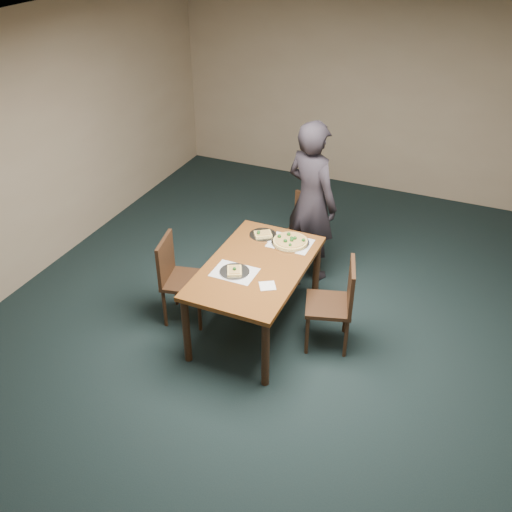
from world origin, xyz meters
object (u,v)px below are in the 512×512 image
at_px(chair_left, 178,275).
at_px(chair_right, 337,300).
at_px(slice_plate_near, 235,271).
at_px(diner, 311,202).
at_px(dining_table, 256,273).
at_px(chair_far, 303,231).
at_px(slice_plate_far, 263,234).
at_px(pizza_pan, 290,241).

bearing_deg(chair_left, chair_right, -94.35).
distance_m(chair_left, slice_plate_near, 0.70).
bearing_deg(diner, slice_plate_near, 102.77).
relative_size(dining_table, chair_far, 1.65).
relative_size(dining_table, chair_right, 1.65).
height_order(chair_far, chair_right, same).
distance_m(dining_table, slice_plate_near, 0.26).
xyz_separation_m(chair_left, slice_plate_near, (0.65, -0.05, 0.25)).
bearing_deg(chair_left, dining_table, -92.07).
bearing_deg(slice_plate_far, chair_right, -25.31).
height_order(chair_left, diner, diner).
bearing_deg(slice_plate_near, diner, 78.31).
bearing_deg(chair_right, pizza_pan, -139.84).
height_order(chair_right, slice_plate_far, chair_right).
bearing_deg(slice_plate_far, diner, 64.29).
distance_m(chair_far, pizza_pan, 0.72).
relative_size(dining_table, slice_plate_near, 5.36).
xyz_separation_m(chair_far, chair_left, (-0.85, -1.31, 0.00)).
distance_m(dining_table, chair_left, 0.81).
xyz_separation_m(chair_right, slice_plate_far, (-0.94, 0.45, 0.25)).
distance_m(chair_left, pizza_pan, 1.17).
bearing_deg(chair_far, diner, 11.22).
bearing_deg(chair_left, diner, -48.18).
bearing_deg(slice_plate_near, chair_right, 16.65).
distance_m(pizza_pan, slice_plate_far, 0.31).
relative_size(chair_right, pizza_pan, 2.38).
height_order(slice_plate_near, slice_plate_far, slice_plate_near).
relative_size(chair_far, chair_left, 1.00).
relative_size(chair_left, slice_plate_far, 3.25).
xyz_separation_m(dining_table, pizza_pan, (0.16, 0.50, 0.11)).
distance_m(diner, slice_plate_near, 1.38).
bearing_deg(slice_plate_near, chair_far, 81.87).
distance_m(dining_table, chair_far, 1.18).
distance_m(chair_right, slice_plate_far, 1.07).
distance_m(dining_table, slice_plate_far, 0.56).
height_order(chair_left, chair_right, same).
height_order(dining_table, chair_left, chair_left).
relative_size(chair_right, slice_plate_far, 3.25).
height_order(diner, pizza_pan, diner).
bearing_deg(pizza_pan, slice_plate_near, -112.75).
height_order(chair_right, diner, diner).
relative_size(chair_far, diner, 0.50).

